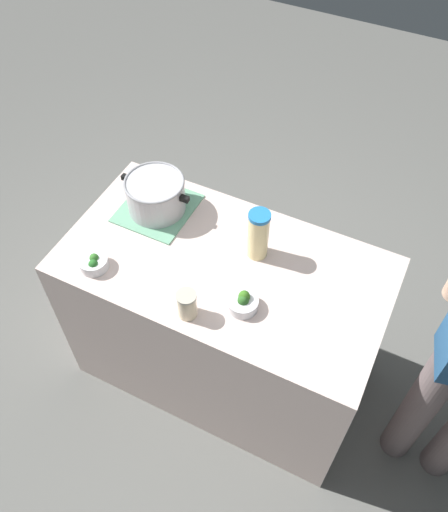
# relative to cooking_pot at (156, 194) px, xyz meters

# --- Properties ---
(ground_plane) EXTENTS (8.00, 8.00, 0.00)m
(ground_plane) POSITION_rel_cooking_pot_xyz_m (0.41, -0.15, -1.00)
(ground_plane) COLOR slate
(counter_slab) EXTENTS (1.39, 0.75, 0.91)m
(counter_slab) POSITION_rel_cooking_pot_xyz_m (0.41, -0.15, -0.55)
(counter_slab) COLOR beige
(counter_slab) RESTS_ON ground_plane
(dish_cloth) EXTENTS (0.31, 0.33, 0.01)m
(dish_cloth) POSITION_rel_cooking_pot_xyz_m (0.00, 0.00, -0.09)
(dish_cloth) COLOR #6CA785
(dish_cloth) RESTS_ON counter_slab
(cooking_pot) EXTENTS (0.34, 0.27, 0.16)m
(cooking_pot) POSITION_rel_cooking_pot_xyz_m (0.00, 0.00, 0.00)
(cooking_pot) COLOR #B7B7BC
(cooking_pot) RESTS_ON dish_cloth
(lemonade_pitcher) EXTENTS (0.09, 0.09, 0.24)m
(lemonade_pitcher) POSITION_rel_cooking_pot_xyz_m (0.51, -0.04, 0.03)
(lemonade_pitcher) COLOR beige
(lemonade_pitcher) RESTS_ON counter_slab
(mason_jar) EXTENTS (0.08, 0.08, 0.13)m
(mason_jar) POSITION_rel_cooking_pot_xyz_m (0.40, -0.43, -0.03)
(mason_jar) COLOR beige
(mason_jar) RESTS_ON counter_slab
(broccoli_bowl_front) EXTENTS (0.12, 0.12, 0.07)m
(broccoli_bowl_front) POSITION_rel_cooking_pot_xyz_m (-0.06, -0.40, -0.07)
(broccoli_bowl_front) COLOR silver
(broccoli_bowl_front) RESTS_ON counter_slab
(broccoli_bowl_center) EXTENTS (0.12, 0.12, 0.08)m
(broccoli_bowl_center) POSITION_rel_cooking_pot_xyz_m (0.57, -0.31, -0.06)
(broccoli_bowl_center) COLOR silver
(broccoli_bowl_center) RESTS_ON counter_slab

